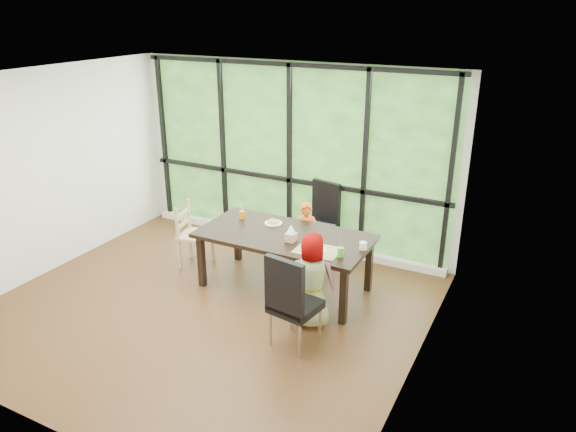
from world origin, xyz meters
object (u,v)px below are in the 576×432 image
object	(u,v)px
orange_cup	(242,215)
chair_window_leather	(318,221)
chair_end_beech	(195,235)
child_older	(310,280)
dining_table	(285,261)
tissue_box	(291,237)
plate_far	(273,223)
child_toddler	(306,236)
chair_interior_leather	(295,300)
white_mug	(363,246)
green_cup	(340,252)
plate_near	(316,250)

from	to	relation	value
orange_cup	chair_window_leather	bearing A→B (deg)	49.13
chair_end_beech	child_older	size ratio (longest dim) A/B	0.81
chair_window_leather	chair_end_beech	bearing A→B (deg)	-131.08
dining_table	chair_window_leather	bearing A→B (deg)	90.89
tissue_box	plate_far	bearing A→B (deg)	139.65
dining_table	orange_cup	world-z (taller)	orange_cup
child_toddler	child_older	world-z (taller)	child_older
chair_interior_leather	child_toddler	bearing A→B (deg)	-59.40
chair_end_beech	white_mug	distance (m)	2.44
dining_table	chair_interior_leather	size ratio (longest dim) A/B	1.99
child_toddler	child_older	bearing A→B (deg)	-74.31
dining_table	chair_end_beech	size ratio (longest dim) A/B	2.39
plate_far	tissue_box	size ratio (longest dim) A/B	1.88
chair_window_leather	green_cup	world-z (taller)	chair_window_leather
dining_table	white_mug	size ratio (longest dim) A/B	24.04
chair_end_beech	child_older	world-z (taller)	child_older
chair_end_beech	child_older	bearing A→B (deg)	-117.93
green_cup	tissue_box	xyz separation A→B (m)	(-0.69, 0.13, -0.01)
chair_end_beech	chair_window_leather	bearing A→B (deg)	-64.02
plate_far	plate_near	xyz separation A→B (m)	(0.84, -0.50, 0.00)
green_cup	child_older	bearing A→B (deg)	-124.26
orange_cup	green_cup	world-z (taller)	green_cup
child_toddler	orange_cup	world-z (taller)	child_toddler
chair_end_beech	plate_near	size ratio (longest dim) A/B	3.72
dining_table	plate_far	xyz separation A→B (m)	(-0.29, 0.24, 0.38)
plate_near	green_cup	bearing A→B (deg)	-3.41
chair_interior_leather	white_mug	world-z (taller)	chair_interior_leather
chair_window_leather	white_mug	distance (m)	1.48
child_older	white_mug	world-z (taller)	child_older
plate_near	tissue_box	bearing A→B (deg)	163.46
child_toddler	child_older	distance (m)	1.39
chair_window_leather	tissue_box	bearing A→B (deg)	-69.64
chair_window_leather	chair_end_beech	world-z (taller)	chair_window_leather
orange_cup	plate_far	bearing A→B (deg)	3.53
plate_far	white_mug	size ratio (longest dim) A/B	2.55
dining_table	green_cup	distance (m)	1.00
green_cup	tissue_box	bearing A→B (deg)	169.08
child_toddler	green_cup	bearing A→B (deg)	-58.47
chair_interior_leather	tissue_box	world-z (taller)	chair_interior_leather
dining_table	orange_cup	size ratio (longest dim) A/B	20.36
white_mug	tissue_box	distance (m)	0.87
chair_window_leather	orange_cup	world-z (taller)	chair_window_leather
plate_near	tissue_box	size ratio (longest dim) A/B	2.00
child_older	green_cup	xyz separation A→B (m)	(0.22, 0.32, 0.25)
dining_table	chair_end_beech	world-z (taller)	chair_end_beech
plate_near	green_cup	xyz separation A→B (m)	(0.30, -0.02, 0.05)
plate_far	green_cup	world-z (taller)	green_cup
plate_near	white_mug	distance (m)	0.55
child_older	chair_end_beech	bearing A→B (deg)	-36.12
chair_window_leather	child_older	xyz separation A→B (m)	(0.65, -1.66, 0.02)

